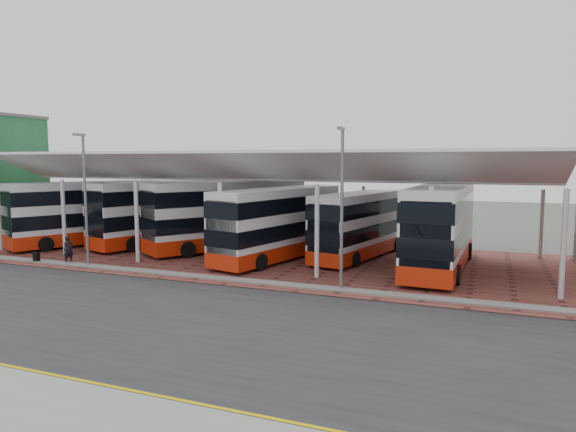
{
  "coord_description": "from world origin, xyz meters",
  "views": [
    {
      "loc": [
        8.72,
        -17.95,
        6.46
      ],
      "look_at": [
        -1.64,
        8.33,
        3.42
      ],
      "focal_mm": 32.0,
      "sensor_mm": 36.0,
      "label": 1
    }
  ],
  "objects_px": {
    "bus_0": "(89,213)",
    "pedestrian": "(69,250)",
    "bus_1": "(163,213)",
    "bus_3": "(279,224)",
    "bus_2": "(227,216)",
    "bus_5": "(441,228)",
    "bus_4": "(362,225)"
  },
  "relations": [
    {
      "from": "bus_2",
      "to": "bus_5",
      "type": "distance_m",
      "value": 15.06
    },
    {
      "from": "bus_0",
      "to": "bus_2",
      "type": "relative_size",
      "value": 1.0
    },
    {
      "from": "pedestrian",
      "to": "bus_3",
      "type": "bearing_deg",
      "value": -38.04
    },
    {
      "from": "bus_2",
      "to": "bus_5",
      "type": "height_order",
      "value": "bus_2"
    },
    {
      "from": "bus_3",
      "to": "bus_5",
      "type": "bearing_deg",
      "value": 16.98
    },
    {
      "from": "bus_4",
      "to": "bus_5",
      "type": "relative_size",
      "value": 0.89
    },
    {
      "from": "bus_0",
      "to": "bus_3",
      "type": "height_order",
      "value": "bus_0"
    },
    {
      "from": "bus_4",
      "to": "bus_5",
      "type": "xyz_separation_m",
      "value": [
        5.25,
        -2.08,
        0.31
      ]
    },
    {
      "from": "bus_0",
      "to": "bus_1",
      "type": "xyz_separation_m",
      "value": [
        5.26,
        2.17,
        0.02
      ]
    },
    {
      "from": "bus_0",
      "to": "bus_2",
      "type": "height_order",
      "value": "bus_2"
    },
    {
      "from": "bus_0",
      "to": "bus_2",
      "type": "xyz_separation_m",
      "value": [
        11.06,
        1.74,
        0.07
      ]
    },
    {
      "from": "bus_2",
      "to": "bus_5",
      "type": "relative_size",
      "value": 0.96
    },
    {
      "from": "bus_3",
      "to": "bus_5",
      "type": "xyz_separation_m",
      "value": [
        10.11,
        0.62,
        0.16
      ]
    },
    {
      "from": "bus_5",
      "to": "pedestrian",
      "type": "distance_m",
      "value": 22.89
    },
    {
      "from": "bus_1",
      "to": "pedestrian",
      "type": "relative_size",
      "value": 7.02
    },
    {
      "from": "bus_0",
      "to": "bus_3",
      "type": "relative_size",
      "value": 1.01
    },
    {
      "from": "bus_3",
      "to": "bus_5",
      "type": "distance_m",
      "value": 10.13
    },
    {
      "from": "bus_1",
      "to": "bus_0",
      "type": "bearing_deg",
      "value": -139.62
    },
    {
      "from": "bus_2",
      "to": "bus_5",
      "type": "bearing_deg",
      "value": 26.65
    },
    {
      "from": "bus_2",
      "to": "pedestrian",
      "type": "height_order",
      "value": "bus_2"
    },
    {
      "from": "bus_2",
      "to": "bus_3",
      "type": "relative_size",
      "value": 1.01
    },
    {
      "from": "bus_1",
      "to": "bus_3",
      "type": "relative_size",
      "value": 1.04
    },
    {
      "from": "bus_2",
      "to": "bus_5",
      "type": "xyz_separation_m",
      "value": [
        14.99,
        -1.42,
        -0.01
      ]
    },
    {
      "from": "bus_0",
      "to": "bus_3",
      "type": "bearing_deg",
      "value": 24.68
    },
    {
      "from": "bus_1",
      "to": "bus_2",
      "type": "height_order",
      "value": "bus_2"
    },
    {
      "from": "bus_1",
      "to": "bus_5",
      "type": "height_order",
      "value": "bus_5"
    },
    {
      "from": "bus_1",
      "to": "bus_3",
      "type": "xyz_separation_m",
      "value": [
        10.68,
        -2.47,
        -0.11
      ]
    },
    {
      "from": "bus_0",
      "to": "pedestrian",
      "type": "xyz_separation_m",
      "value": [
        4.27,
        -6.54,
        -1.53
      ]
    },
    {
      "from": "bus_0",
      "to": "bus_1",
      "type": "relative_size",
      "value": 0.97
    },
    {
      "from": "bus_0",
      "to": "bus_1",
      "type": "distance_m",
      "value": 5.69
    },
    {
      "from": "bus_4",
      "to": "bus_3",
      "type": "bearing_deg",
      "value": -138.81
    },
    {
      "from": "bus_5",
      "to": "pedestrian",
      "type": "relative_size",
      "value": 7.05
    }
  ]
}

